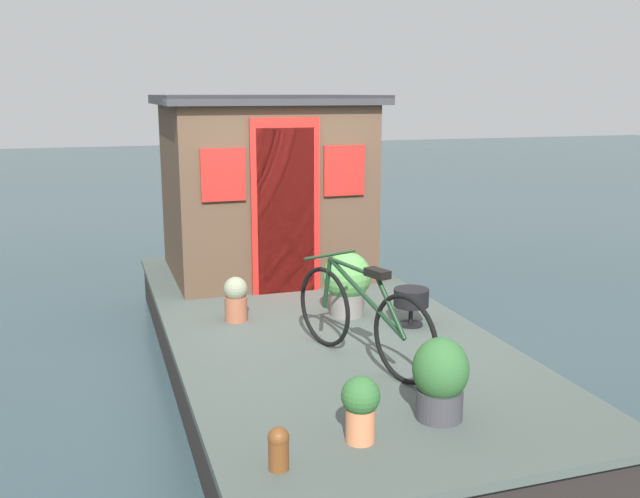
% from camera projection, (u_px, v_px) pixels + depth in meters
% --- Properties ---
extents(ground_plane, '(60.00, 60.00, 0.00)m').
position_uv_depth(ground_plane, '(313.00, 371.00, 6.68)').
color(ground_plane, '#2D4247').
extents(houseboat_deck, '(5.99, 2.67, 0.52)m').
position_uv_depth(houseboat_deck, '(313.00, 345.00, 6.63)').
color(houseboat_deck, '#424C47').
rests_on(houseboat_deck, ground_plane).
extents(houseboat_cabin, '(2.07, 2.31, 2.01)m').
position_uv_depth(houseboat_cabin, '(264.00, 184.00, 8.10)').
color(houseboat_cabin, '#4C3828').
rests_on(houseboat_cabin, houseboat_deck).
extents(bicycle, '(1.55, 0.64, 0.79)m').
position_uv_depth(bicycle, '(362.00, 317.00, 5.42)').
color(bicycle, black).
rests_on(bicycle, houseboat_deck).
extents(potted_plant_succulent, '(0.22, 0.22, 0.41)m').
position_uv_depth(potted_plant_succulent, '(236.00, 298.00, 6.46)').
color(potted_plant_succulent, '#935138').
rests_on(potted_plant_succulent, houseboat_deck).
extents(potted_plant_thyme, '(0.36, 0.36, 0.54)m').
position_uv_depth(potted_plant_thyme, '(440.00, 378.00, 4.51)').
color(potted_plant_thyme, '#38383D').
rests_on(potted_plant_thyme, houseboat_deck).
extents(potted_plant_ivy, '(0.45, 0.45, 0.60)m').
position_uv_depth(potted_plant_ivy, '(347.00, 281.00, 6.60)').
color(potted_plant_ivy, slate).
rests_on(potted_plant_ivy, houseboat_deck).
extents(potted_plant_basil, '(0.24, 0.24, 0.41)m').
position_uv_depth(potted_plant_basil, '(361.00, 406.00, 4.21)').
color(potted_plant_basil, '#C6754C').
rests_on(potted_plant_basil, houseboat_deck).
extents(charcoal_grill, '(0.31, 0.31, 0.34)m').
position_uv_depth(charcoal_grill, '(411.00, 299.00, 6.33)').
color(charcoal_grill, black).
rests_on(charcoal_grill, houseboat_deck).
extents(mooring_bollard, '(0.12, 0.12, 0.25)m').
position_uv_depth(mooring_bollard, '(279.00, 447.00, 3.92)').
color(mooring_bollard, brown).
rests_on(mooring_bollard, houseboat_deck).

